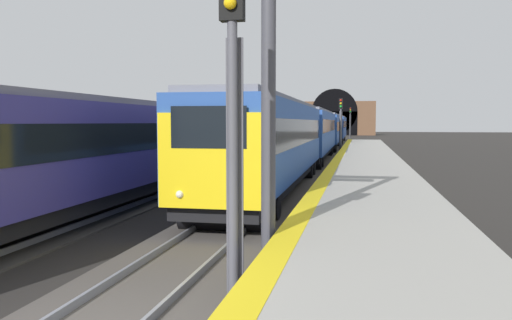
% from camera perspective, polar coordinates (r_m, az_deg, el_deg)
% --- Properties ---
extents(platform_right_edge_strip, '(112.00, 0.50, 0.01)m').
position_cam_1_polar(platform_right_edge_strip, '(6.54, -0.35, -14.13)').
color(platform_right_edge_strip, yellow).
rests_on(platform_right_edge_strip, platform_right).
extents(train_main_approaching, '(74.98, 2.93, 4.01)m').
position_cam_1_polar(train_main_approaching, '(49.54, 7.34, 3.32)').
color(train_main_approaching, '#264C99').
rests_on(train_main_approaching, ground_plane).
extents(train_adjacent_platform, '(62.96, 3.05, 3.83)m').
position_cam_1_polar(train_adjacent_platform, '(37.31, -1.65, 2.92)').
color(train_adjacent_platform, navy).
rests_on(train_adjacent_platform, ground_plane).
extents(railway_signal_near, '(0.39, 0.38, 5.38)m').
position_cam_1_polar(railway_signal_near, '(8.10, -2.62, 4.86)').
color(railway_signal_near, '#4C4C54').
rests_on(railway_signal_near, ground_plane).
extents(railway_signal_mid, '(0.39, 0.38, 5.40)m').
position_cam_1_polar(railway_signal_mid, '(51.02, 9.47, 4.43)').
color(railway_signal_mid, '#4C4C54').
rests_on(railway_signal_mid, ground_plane).
extents(railway_signal_far, '(0.39, 0.38, 5.80)m').
position_cam_1_polar(railway_signal_far, '(95.18, 10.52, 4.44)').
color(railway_signal_far, '#38383D').
rests_on(railway_signal_far, ground_plane).
extents(overhead_signal_gantry, '(0.70, 9.16, 7.23)m').
position_cam_1_polar(overhead_signal_gantry, '(11.69, -21.45, 16.03)').
color(overhead_signal_gantry, '#3F3F47').
rests_on(overhead_signal_gantry, ground_plane).
extents(tunnel_portal, '(2.17, 18.91, 10.86)m').
position_cam_1_polar(tunnel_portal, '(121.73, 8.80, 4.66)').
color(tunnel_portal, brown).
rests_on(tunnel_portal, ground_plane).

